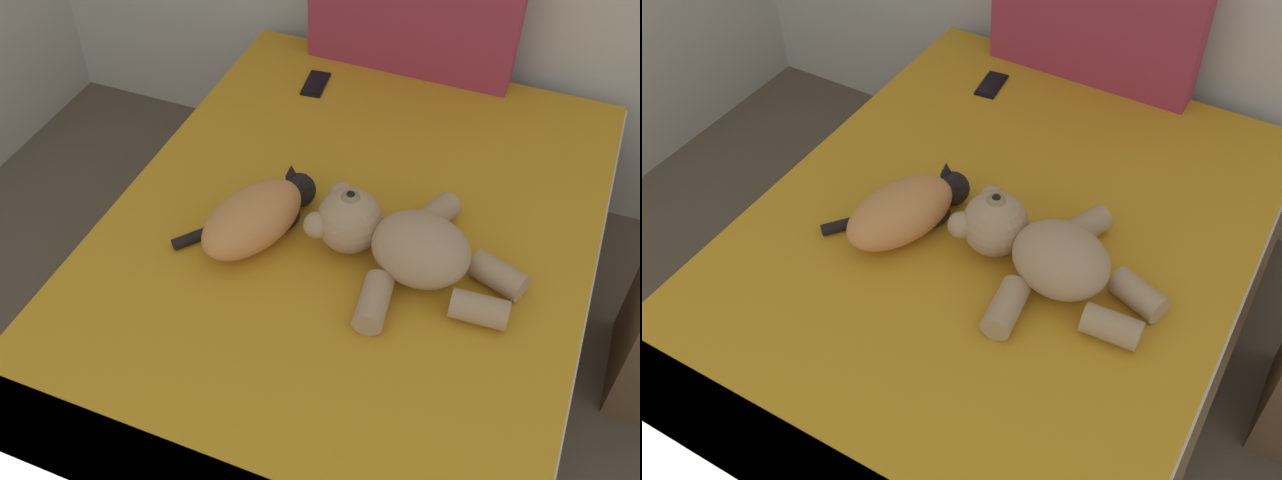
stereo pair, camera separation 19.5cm
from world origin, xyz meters
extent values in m
cube|color=brown|center=(1.67, 3.29, 0.17)|extent=(1.41, 2.03, 0.34)
cube|color=white|center=(1.67, 3.29, 0.43)|extent=(1.36, 1.97, 0.20)
cube|color=orange|center=(1.67, 3.35, 0.54)|extent=(1.35, 1.83, 0.02)
cube|color=#A5334C|center=(1.59, 4.22, 0.79)|extent=(0.73, 0.12, 0.47)
ellipsoid|color=#D18447|center=(1.44, 3.24, 0.63)|extent=(0.29, 0.38, 0.15)
sphere|color=black|center=(1.50, 3.42, 0.60)|extent=(0.10, 0.10, 0.10)
cone|color=black|center=(1.47, 3.43, 0.66)|extent=(0.04, 0.04, 0.04)
cone|color=black|center=(1.53, 3.41, 0.66)|extent=(0.04, 0.04, 0.04)
cylinder|color=black|center=(1.30, 3.18, 0.57)|extent=(0.13, 0.14, 0.03)
ellipsoid|color=black|center=(1.51, 3.32, 0.57)|extent=(0.09, 0.11, 0.04)
ellipsoid|color=tan|center=(1.90, 3.28, 0.64)|extent=(0.30, 0.26, 0.18)
sphere|color=tan|center=(1.69, 3.32, 0.64)|extent=(0.18, 0.18, 0.18)
sphere|color=#8E6B49|center=(1.69, 3.32, 0.71)|extent=(0.07, 0.07, 0.07)
sphere|color=black|center=(1.69, 3.32, 0.74)|extent=(0.02, 0.02, 0.02)
sphere|color=tan|center=(1.62, 3.26, 0.65)|extent=(0.07, 0.07, 0.07)
sphere|color=tan|center=(1.64, 3.39, 0.65)|extent=(0.07, 0.07, 0.07)
cylinder|color=tan|center=(1.84, 3.11, 0.59)|extent=(0.09, 0.17, 0.08)
cylinder|color=tan|center=(2.09, 3.19, 0.59)|extent=(0.15, 0.09, 0.08)
cylinder|color=tan|center=(1.89, 3.47, 0.59)|extent=(0.13, 0.18, 0.08)
cylinder|color=tan|center=(2.11, 3.32, 0.59)|extent=(0.16, 0.12, 0.08)
cube|color=black|center=(1.32, 4.00, 0.56)|extent=(0.09, 0.16, 0.01)
cube|color=black|center=(1.32, 4.00, 0.56)|extent=(0.07, 0.14, 0.00)
camera|label=1|loc=(2.16, 1.94, 2.07)|focal=42.22mm
camera|label=2|loc=(2.33, 2.03, 2.07)|focal=42.22mm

